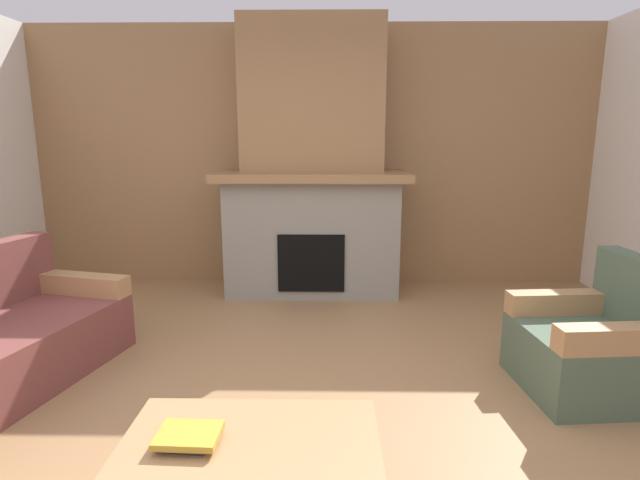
% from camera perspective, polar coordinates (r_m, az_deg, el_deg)
% --- Properties ---
extents(ground, '(9.00, 9.00, 0.00)m').
position_cam_1_polar(ground, '(2.91, -2.55, -21.13)').
color(ground, '#9E754C').
extents(wall_back_wood_panel, '(6.00, 0.12, 2.70)m').
position_cam_1_polar(wall_back_wood_panel, '(5.45, -0.78, 9.31)').
color(wall_back_wood_panel, '#997047').
rests_on(wall_back_wood_panel, ground).
extents(fireplace, '(1.90, 0.82, 2.70)m').
position_cam_1_polar(fireplace, '(5.09, -0.90, 7.04)').
color(fireplace, gray).
rests_on(fireplace, ground).
extents(armchair, '(0.82, 0.82, 0.85)m').
position_cam_1_polar(armchair, '(3.64, 28.65, -10.50)').
color(armchair, '#4C604C').
rests_on(armchair, ground).
extents(coffee_table, '(1.00, 0.60, 0.43)m').
position_cam_1_polar(coffee_table, '(2.14, -7.82, -22.62)').
color(coffee_table, tan).
rests_on(coffee_table, ground).
extents(book_stack_near_edge, '(0.24, 0.19, 0.05)m').
position_cam_1_polar(book_stack_near_edge, '(2.12, -14.72, -20.76)').
color(book_stack_near_edge, '#2D2D33').
rests_on(book_stack_near_edge, coffee_table).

